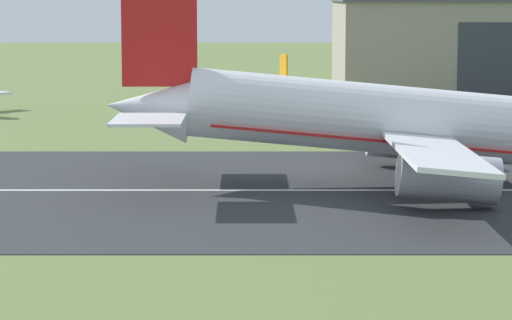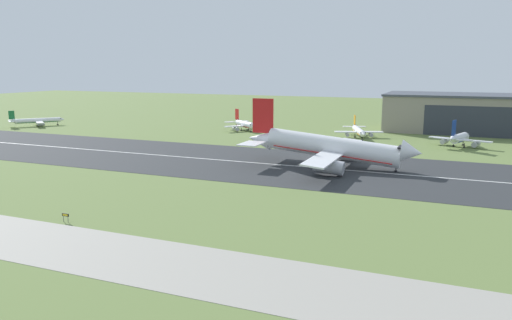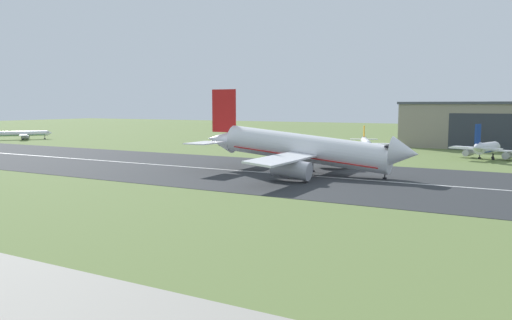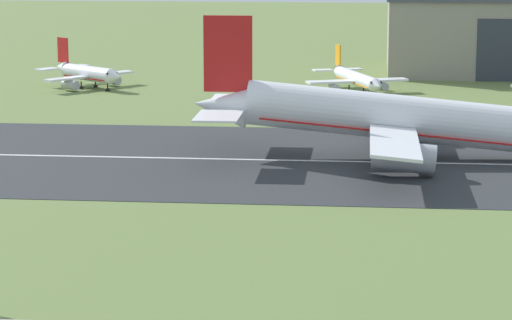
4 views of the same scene
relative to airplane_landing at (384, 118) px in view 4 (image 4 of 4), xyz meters
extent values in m
cube|color=#2B2D30|center=(-42.24, -2.86, -5.58)|extent=(517.99, 52.43, 0.06)
cube|color=silver|center=(-42.24, -2.86, -5.54)|extent=(466.19, 0.70, 0.01)
cylinder|color=white|center=(0.42, 0.00, 0.22)|extent=(38.54, 6.39, 9.51)
cone|color=white|center=(-22.29, -0.16, 1.31)|extent=(7.83, 5.55, 6.13)
cube|color=red|center=(0.42, 0.00, -1.46)|extent=(34.21, 6.05, 3.29)
cube|color=white|center=(1.29, -13.92, -0.85)|extent=(6.28, 21.79, 0.95)
cylinder|color=#A8A8B2|center=(2.50, -12.17, -2.99)|extent=(8.27, 3.84, 4.48)
cube|color=white|center=(1.08, 13.93, -0.85)|extent=(6.28, 21.79, 0.95)
cylinder|color=#A8A8B2|center=(2.32, 12.20, -2.99)|extent=(8.27, 3.84, 4.48)
cube|color=red|center=(-21.19, -0.16, 8.45)|extent=(6.64, 0.33, 10.37)
cube|color=white|center=(-21.53, -7.88, 1.13)|extent=(5.88, 9.38, 0.24)
cube|color=white|center=(-21.65, 7.56, 1.13)|extent=(5.88, 9.38, 0.24)
cylinder|color=black|center=(0.71, -3.66, -4.22)|extent=(0.24, 0.24, 2.77)
cylinder|color=black|center=(0.71, -3.66, -5.39)|extent=(0.84, 0.84, 0.44)
cylinder|color=black|center=(0.66, 3.67, -4.22)|extent=(0.24, 0.24, 2.77)
cylinder|color=black|center=(0.66, 3.67, -5.39)|extent=(0.84, 0.84, 0.44)
cylinder|color=white|center=(-56.33, 65.60, -2.70)|extent=(12.50, 10.81, 2.89)
cone|color=white|center=(-49.97, 60.51, -2.70)|extent=(3.84, 3.89, 2.89)
cone|color=white|center=(-63.03, 70.96, -2.18)|extent=(4.34, 4.20, 2.60)
cube|color=black|center=(-51.08, 61.40, -2.12)|extent=(2.39, 2.61, 0.44)
cube|color=red|center=(-56.33, 65.60, -3.49)|extent=(11.34, 9.84, 0.20)
cube|color=white|center=(-59.72, 60.92, -3.20)|extent=(7.25, 8.23, 0.40)
cylinder|color=#A8A8B2|center=(-58.92, 61.17, -4.35)|extent=(4.06, 3.75, 1.79)
cube|color=white|center=(-52.51, 69.93, -3.20)|extent=(7.25, 8.23, 0.40)
cylinder|color=#A8A8B2|center=(-52.58, 69.10, -4.35)|extent=(4.06, 3.75, 1.79)
cube|color=red|center=(-62.63, 70.63, 1.21)|extent=(2.63, 2.18, 4.92)
cube|color=white|center=(-65.22, 68.03, -2.26)|extent=(4.92, 5.18, 0.24)
cube|color=white|center=(-60.65, 73.74, -2.26)|extent=(4.92, 5.18, 0.24)
cylinder|color=black|center=(-51.92, 62.07, -4.88)|extent=(0.24, 0.24, 1.46)
cylinder|color=black|center=(-51.92, 62.07, -5.39)|extent=(0.84, 0.84, 0.44)
cylinder|color=black|center=(-57.59, 64.38, -4.88)|extent=(0.24, 0.24, 1.46)
cylinder|color=black|center=(-57.59, 64.38, -5.39)|extent=(0.84, 0.84, 0.44)
cylinder|color=black|center=(-55.42, 67.10, -4.88)|extent=(0.24, 0.24, 1.46)
cylinder|color=black|center=(-55.42, 67.10, -5.39)|extent=(0.84, 0.84, 0.44)
cylinder|color=white|center=(-4.71, 63.69, -2.80)|extent=(9.25, 19.36, 2.41)
cone|color=white|center=(-0.83, 53.42, -2.80)|extent=(3.02, 2.88, 2.41)
cone|color=white|center=(-8.72, 74.30, -2.37)|extent=(3.05, 3.47, 2.17)
cube|color=black|center=(-1.25, 54.53, -2.32)|extent=(2.30, 1.75, 0.44)
cube|color=orange|center=(-4.71, 63.69, -3.47)|extent=(8.43, 17.47, 0.20)
cube|color=white|center=(-9.69, 61.39, -3.22)|extent=(9.03, 5.80, 0.40)
cylinder|color=#A8A8B2|center=(-8.84, 61.07, -4.22)|extent=(2.50, 3.46, 1.49)
cube|color=white|center=(0.55, 65.25, -3.22)|extent=(9.03, 5.80, 0.40)
cylinder|color=#A8A8B2|center=(0.12, 64.45, -4.22)|extent=(2.50, 3.46, 1.49)
cube|color=orange|center=(-8.56, 73.89, 0.45)|extent=(1.19, 2.55, 4.09)
cube|color=white|center=(-11.56, 73.19, -2.44)|extent=(4.26, 3.45, 0.24)
cube|color=white|center=(-5.86, 75.34, -2.44)|extent=(4.26, 3.45, 0.24)
cylinder|color=black|center=(-1.64, 55.55, -4.81)|extent=(0.24, 0.24, 1.60)
cylinder|color=black|center=(-1.64, 55.55, -5.39)|extent=(0.84, 0.84, 0.44)
cylinder|color=black|center=(-6.10, 63.28, -4.81)|extent=(0.24, 0.24, 1.60)
cylinder|color=black|center=(-6.10, 63.28, -5.39)|extent=(0.84, 0.84, 0.44)
cylinder|color=black|center=(-3.40, 64.30, -4.81)|extent=(0.24, 0.24, 1.60)
cylinder|color=black|center=(-3.40, 64.30, -5.39)|extent=(0.84, 0.84, 0.44)
camera|label=1|loc=(-12.71, -106.68, 11.32)|focal=85.00mm
camera|label=2|loc=(34.56, -138.86, 23.16)|focal=35.00mm
camera|label=3|loc=(44.62, -102.87, 9.78)|focal=35.00mm
camera|label=4|loc=(-1.29, -162.50, 25.99)|focal=85.00mm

